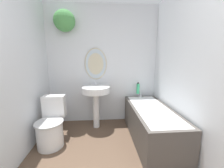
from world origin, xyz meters
TOP-DOWN VIEW (x-y plane):
  - wall_back at (-0.11, 2.47)m, footprint 2.34×0.39m
  - wall_left at (-1.14, 1.23)m, footprint 0.06×2.59m
  - wall_right at (1.14, 1.23)m, footprint 0.06×2.59m
  - toilet at (-0.84, 1.67)m, footprint 0.42×0.57m
  - pedestal_sink at (-0.15, 2.16)m, footprint 0.53×0.53m
  - bathtub at (0.78, 1.68)m, footprint 0.62×1.48m
  - shampoo_bottle at (0.72, 2.33)m, footprint 0.06×0.06m

SIDE VIEW (x-z plane):
  - bathtub at x=0.78m, z-range -0.03..0.60m
  - toilet at x=-0.84m, z-range -0.07..0.67m
  - pedestal_sink at x=-0.15m, z-range 0.20..1.12m
  - shampoo_bottle at x=0.72m, z-range 0.62..0.85m
  - wall_left at x=-1.14m, z-range 0.00..2.40m
  - wall_right at x=1.14m, z-range 0.00..2.40m
  - wall_back at x=-0.11m, z-range 0.13..2.53m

